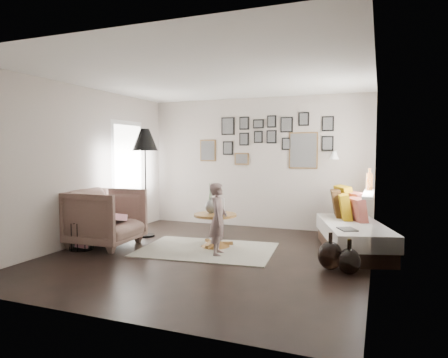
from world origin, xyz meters
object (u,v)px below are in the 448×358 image
at_px(vase, 211,204).
at_px(armchair, 106,218).
at_px(pedestal_table, 215,232).
at_px(magazine_basket, 81,236).
at_px(daybed, 354,231).
at_px(demijohn_small, 349,261).
at_px(demijohn_large, 330,255).
at_px(child, 218,219).
at_px(floor_lamp, 145,144).

relative_size(vase, armchair, 0.48).
distance_m(pedestal_table, magazine_basket, 2.10).
distance_m(daybed, demijohn_small, 1.30).
bearing_deg(demijohn_large, magazine_basket, -175.02).
bearing_deg(child, demijohn_large, -108.03).
height_order(vase, demijohn_small, vase).
height_order(daybed, armchair, daybed).
xyz_separation_m(pedestal_table, demijohn_small, (2.10, -0.70, -0.08)).
relative_size(vase, demijohn_large, 1.01).
distance_m(daybed, magazine_basket, 4.25).
distance_m(armchair, magazine_basket, 0.47).
xyz_separation_m(daybed, demijohn_large, (-0.22, -1.17, -0.11)).
xyz_separation_m(armchair, magazine_basket, (-0.21, -0.33, -0.25)).
height_order(armchair, floor_lamp, floor_lamp).
relative_size(armchair, magazine_basket, 2.35).
bearing_deg(magazine_basket, pedestal_table, 25.60).
xyz_separation_m(pedestal_table, floor_lamp, (-1.47, 0.28, 1.42)).
bearing_deg(pedestal_table, vase, 165.96).
xyz_separation_m(vase, demijohn_small, (2.18, -0.72, -0.52)).
bearing_deg(floor_lamp, child, -23.00).
xyz_separation_m(pedestal_table, child, (0.23, -0.44, 0.29)).
distance_m(demijohn_large, demijohn_small, 0.27).
bearing_deg(vase, daybed, 14.76).
relative_size(daybed, demijohn_small, 4.74).
bearing_deg(child, pedestal_table, 14.71).
relative_size(pedestal_table, vase, 1.40).
xyz_separation_m(pedestal_table, armchair, (-1.68, -0.58, 0.22)).
xyz_separation_m(armchair, demijohn_small, (3.79, -0.12, -0.30)).
distance_m(armchair, demijohn_large, 3.55).
bearing_deg(floor_lamp, armchair, -103.90).
xyz_separation_m(pedestal_table, vase, (-0.08, 0.02, 0.44)).
bearing_deg(demijohn_large, pedestal_table, 162.67).
bearing_deg(armchair, demijohn_large, -92.36).
height_order(vase, child, child).
xyz_separation_m(pedestal_table, magazine_basket, (-1.89, -0.91, -0.03)).
bearing_deg(floor_lamp, demijohn_large, -14.56).
height_order(pedestal_table, daybed, daybed).
xyz_separation_m(pedestal_table, demijohn_large, (1.86, -0.58, -0.06)).
bearing_deg(child, floor_lamp, 54.02).
height_order(magazine_basket, child, child).
distance_m(daybed, demijohn_large, 1.20).
bearing_deg(demijohn_small, pedestal_table, 161.59).
relative_size(pedestal_table, daybed, 0.33).
relative_size(vase, daybed, 0.23).
relative_size(vase, floor_lamp, 0.25).
relative_size(floor_lamp, child, 1.80).
xyz_separation_m(vase, child, (0.31, -0.46, -0.15)).
xyz_separation_m(pedestal_table, daybed, (2.08, 0.59, 0.05)).
xyz_separation_m(armchair, demijohn_large, (3.54, -0.00, -0.28)).
relative_size(pedestal_table, demijohn_large, 1.42).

